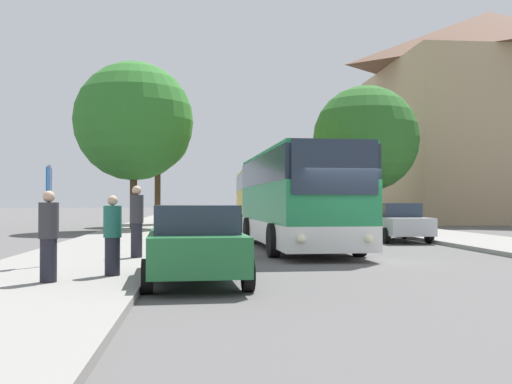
{
  "coord_description": "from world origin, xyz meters",
  "views": [
    {
      "loc": [
        -3.99,
        -15.92,
        1.62
      ],
      "look_at": [
        -1.47,
        10.29,
        2.05
      ],
      "focal_mm": 42.0,
      "sensor_mm": 36.0,
      "label": 1
    }
  ],
  "objects_px": {
    "parked_car_left_curb": "(195,243)",
    "tree_left_near": "(158,138)",
    "tree_right_near": "(366,139)",
    "pedestrian_waiting_far": "(49,236)",
    "bus_stop_sign": "(49,203)",
    "pedestrian_walking_back": "(112,235)",
    "bus_middle": "(262,199)",
    "pedestrian_waiting_near": "(137,221)",
    "bus_front": "(296,198)",
    "parked_car_right_near": "(396,221)",
    "tree_left_far": "(134,121)"
  },
  "relations": [
    {
      "from": "bus_middle",
      "to": "pedestrian_walking_back",
      "type": "bearing_deg",
      "value": -102.43
    },
    {
      "from": "tree_right_near",
      "to": "pedestrian_waiting_far",
      "type": "bearing_deg",
      "value": -117.95
    },
    {
      "from": "tree_left_near",
      "to": "bus_stop_sign",
      "type": "bearing_deg",
      "value": -91.49
    },
    {
      "from": "bus_front",
      "to": "tree_right_near",
      "type": "bearing_deg",
      "value": 63.71
    },
    {
      "from": "pedestrian_waiting_near",
      "to": "tree_left_near",
      "type": "height_order",
      "value": "tree_left_near"
    },
    {
      "from": "bus_middle",
      "to": "pedestrian_waiting_far",
      "type": "xyz_separation_m",
      "value": [
        -6.34,
        -22.56,
        -0.8
      ]
    },
    {
      "from": "pedestrian_waiting_far",
      "to": "parked_car_left_curb",
      "type": "bearing_deg",
      "value": 166.08
    },
    {
      "from": "tree_right_near",
      "to": "pedestrian_waiting_near",
      "type": "bearing_deg",
      "value": -121.14
    },
    {
      "from": "parked_car_left_curb",
      "to": "pedestrian_walking_back",
      "type": "relative_size",
      "value": 2.52
    },
    {
      "from": "bus_front",
      "to": "bus_middle",
      "type": "relative_size",
      "value": 1.01
    },
    {
      "from": "parked_car_left_curb",
      "to": "pedestrian_walking_back",
      "type": "xyz_separation_m",
      "value": [
        -1.65,
        0.28,
        0.15
      ]
    },
    {
      "from": "pedestrian_waiting_far",
      "to": "tree_right_near",
      "type": "bearing_deg",
      "value": -145.01
    },
    {
      "from": "tree_left_far",
      "to": "pedestrian_waiting_far",
      "type": "bearing_deg",
      "value": -87.8
    },
    {
      "from": "pedestrian_waiting_far",
      "to": "tree_right_near",
      "type": "height_order",
      "value": "tree_right_near"
    },
    {
      "from": "bus_middle",
      "to": "parked_car_left_curb",
      "type": "xyz_separation_m",
      "value": [
        -3.67,
        -21.94,
        -0.99
      ]
    },
    {
      "from": "bus_stop_sign",
      "to": "tree_left_far",
      "type": "xyz_separation_m",
      "value": [
        -0.17,
        19.49,
        4.49
      ]
    },
    {
      "from": "pedestrian_walking_back",
      "to": "tree_left_near",
      "type": "distance_m",
      "value": 28.75
    },
    {
      "from": "parked_car_left_curb",
      "to": "pedestrian_waiting_far",
      "type": "xyz_separation_m",
      "value": [
        -2.67,
        -0.62,
        0.19
      ]
    },
    {
      "from": "parked_car_left_curb",
      "to": "pedestrian_waiting_near",
      "type": "distance_m",
      "value": 4.46
    },
    {
      "from": "tree_left_near",
      "to": "tree_right_near",
      "type": "height_order",
      "value": "tree_right_near"
    },
    {
      "from": "pedestrian_walking_back",
      "to": "tree_right_near",
      "type": "xyz_separation_m",
      "value": [
        11.85,
        23.36,
        4.51
      ]
    },
    {
      "from": "parked_car_right_near",
      "to": "tree_left_near",
      "type": "relative_size",
      "value": 0.58
    },
    {
      "from": "pedestrian_waiting_near",
      "to": "pedestrian_waiting_far",
      "type": "relative_size",
      "value": 1.13
    },
    {
      "from": "parked_car_left_curb",
      "to": "tree_right_near",
      "type": "relative_size",
      "value": 0.47
    },
    {
      "from": "pedestrian_walking_back",
      "to": "tree_right_near",
      "type": "bearing_deg",
      "value": -19.31
    },
    {
      "from": "tree_left_far",
      "to": "tree_right_near",
      "type": "height_order",
      "value": "tree_left_far"
    },
    {
      "from": "bus_front",
      "to": "parked_car_left_curb",
      "type": "xyz_separation_m",
      "value": [
        -3.4,
        -8.5,
        -0.95
      ]
    },
    {
      "from": "tree_left_far",
      "to": "pedestrian_waiting_near",
      "type": "bearing_deg",
      "value": -83.63
    },
    {
      "from": "parked_car_left_curb",
      "to": "tree_right_near",
      "type": "bearing_deg",
      "value": 63.7
    },
    {
      "from": "pedestrian_waiting_near",
      "to": "bus_middle",
      "type": "bearing_deg",
      "value": -125.17
    },
    {
      "from": "parked_car_left_curb",
      "to": "pedestrian_walking_back",
      "type": "height_order",
      "value": "pedestrian_walking_back"
    },
    {
      "from": "pedestrian_waiting_near",
      "to": "tree_right_near",
      "type": "height_order",
      "value": "tree_right_near"
    },
    {
      "from": "bus_front",
      "to": "parked_car_right_near",
      "type": "distance_m",
      "value": 6.12
    },
    {
      "from": "bus_stop_sign",
      "to": "pedestrian_waiting_far",
      "type": "xyz_separation_m",
      "value": [
        0.69,
        -2.85,
        -0.6
      ]
    },
    {
      "from": "parked_car_left_curb",
      "to": "tree_left_near",
      "type": "relative_size",
      "value": 0.51
    },
    {
      "from": "parked_car_left_curb",
      "to": "pedestrian_waiting_near",
      "type": "height_order",
      "value": "pedestrian_waiting_near"
    },
    {
      "from": "bus_middle",
      "to": "parked_car_right_near",
      "type": "xyz_separation_m",
      "value": [
        4.52,
        -9.75,
        -0.98
      ]
    },
    {
      "from": "pedestrian_walking_back",
      "to": "tree_left_far",
      "type": "xyz_separation_m",
      "value": [
        -1.88,
        21.44,
        5.14
      ]
    },
    {
      "from": "bus_stop_sign",
      "to": "pedestrian_waiting_far",
      "type": "height_order",
      "value": "bus_stop_sign"
    },
    {
      "from": "bus_stop_sign",
      "to": "parked_car_left_curb",
      "type": "bearing_deg",
      "value": -33.54
    },
    {
      "from": "bus_stop_sign",
      "to": "pedestrian_walking_back",
      "type": "bearing_deg",
      "value": -48.66
    },
    {
      "from": "bus_middle",
      "to": "pedestrian_waiting_near",
      "type": "height_order",
      "value": "bus_middle"
    },
    {
      "from": "parked_car_right_near",
      "to": "tree_right_near",
      "type": "relative_size",
      "value": 0.54
    },
    {
      "from": "bus_front",
      "to": "pedestrian_walking_back",
      "type": "bearing_deg",
      "value": -123.69
    },
    {
      "from": "parked_car_right_near",
      "to": "tree_right_near",
      "type": "bearing_deg",
      "value": -99.1
    },
    {
      "from": "pedestrian_waiting_near",
      "to": "bus_stop_sign",
      "type": "bearing_deg",
      "value": 28.39
    },
    {
      "from": "bus_middle",
      "to": "tree_right_near",
      "type": "relative_size",
      "value": 1.22
    },
    {
      "from": "pedestrian_waiting_far",
      "to": "tree_left_far",
      "type": "relative_size",
      "value": 0.18
    },
    {
      "from": "pedestrian_walking_back",
      "to": "tree_left_far",
      "type": "relative_size",
      "value": 0.17
    },
    {
      "from": "bus_front",
      "to": "parked_car_right_near",
      "type": "relative_size",
      "value": 2.29
    }
  ]
}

